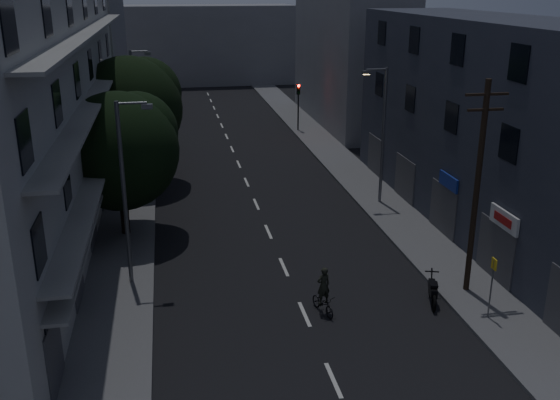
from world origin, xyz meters
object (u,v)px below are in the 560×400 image
object	(u,v)px
bus_stop_sign	(492,277)
cyclist	(323,298)
utility_pole	(477,185)
motorcycle	(433,292)

from	to	relation	value
bus_stop_sign	cyclist	bearing A→B (deg)	164.20
bus_stop_sign	cyclist	world-z (taller)	bus_stop_sign
utility_pole	bus_stop_sign	size ratio (longest dim) A/B	3.56
utility_pole	cyclist	size ratio (longest dim) A/B	4.48
motorcycle	cyclist	bearing A→B (deg)	-162.89
utility_pole	bus_stop_sign	distance (m)	3.83
utility_pole	cyclist	bearing A→B (deg)	-174.57
bus_stop_sign	motorcycle	bearing A→B (deg)	132.12
bus_stop_sign	motorcycle	xyz separation A→B (m)	(-1.58, 1.75, -1.38)
bus_stop_sign	cyclist	distance (m)	6.62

